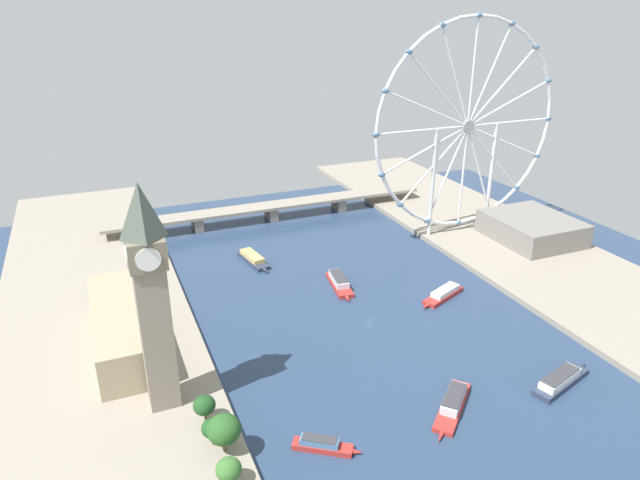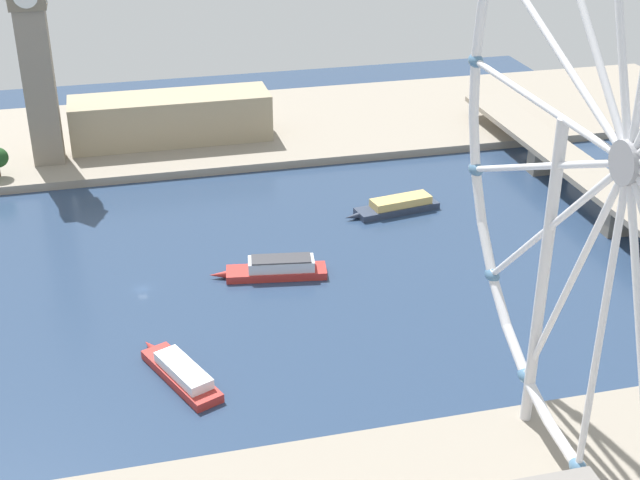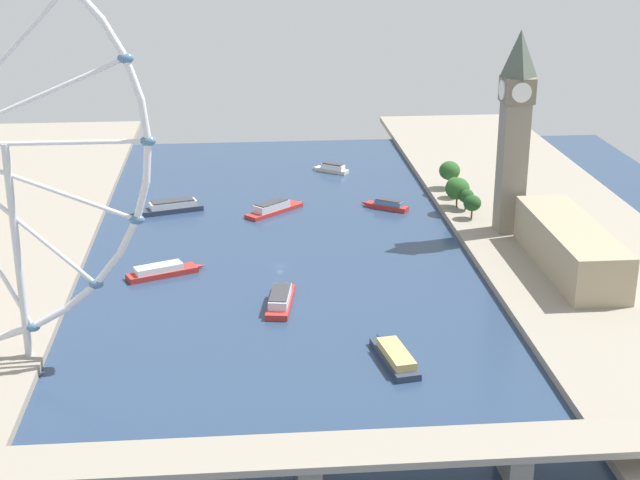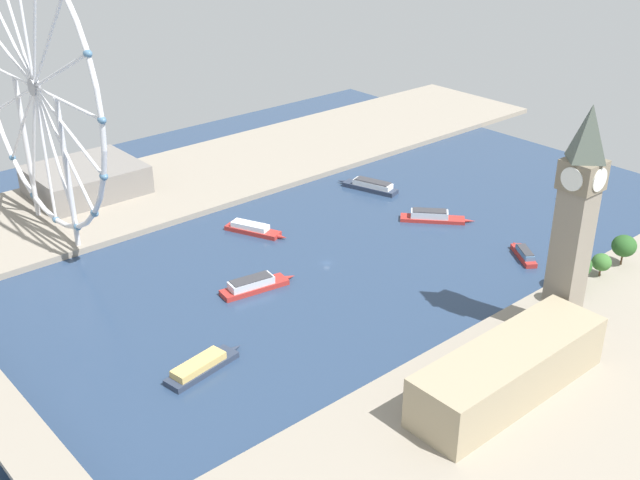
# 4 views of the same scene
# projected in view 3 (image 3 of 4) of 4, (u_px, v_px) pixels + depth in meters

# --- Properties ---
(ground_plane) EXTENTS (418.34, 418.34, 0.00)m
(ground_plane) POSITION_uv_depth(u_px,v_px,m) (280.00, 266.00, 381.76)
(ground_plane) COLOR navy
(riverbank_left) EXTENTS (90.00, 520.00, 3.00)m
(riverbank_left) POSITION_uv_depth(u_px,v_px,m) (578.00, 253.00, 391.39)
(riverbank_left) COLOR gray
(riverbank_left) RESTS_ON ground_plane
(clock_tower) EXTENTS (13.62, 13.62, 86.91)m
(clock_tower) POSITION_uv_depth(u_px,v_px,m) (514.00, 129.00, 399.08)
(clock_tower) COLOR gray
(clock_tower) RESTS_ON riverbank_left
(parliament_block) EXTENTS (22.00, 77.58, 18.14)m
(parliament_block) POSITION_uv_depth(u_px,v_px,m) (570.00, 247.00, 368.45)
(parliament_block) COLOR tan
(parliament_block) RESTS_ON riverbank_left
(tree_row_embankment) EXTENTS (14.04, 57.39, 14.28)m
(tree_row_embankment) POSITION_uv_depth(u_px,v_px,m) (457.00, 185.00, 450.43)
(tree_row_embankment) COLOR #513823
(tree_row_embankment) RESTS_ON riverbank_left
(river_bridge) EXTENTS (230.34, 16.32, 10.85)m
(river_bridge) POSITION_uv_depth(u_px,v_px,m) (308.00, 457.00, 235.61)
(river_bridge) COLOR gray
(river_bridge) RESTS_ON ground_plane
(tour_boat_0) EXTENTS (30.67, 28.50, 5.66)m
(tour_boat_0) POSITION_uv_depth(u_px,v_px,m) (274.00, 208.00, 446.24)
(tour_boat_0) COLOR #B22D28
(tour_boat_0) RESTS_ON ground_plane
(tour_boat_1) EXTENTS (12.38, 34.57, 5.81)m
(tour_boat_1) POSITION_uv_depth(u_px,v_px,m) (280.00, 299.00, 344.34)
(tour_boat_1) COLOR #B22D28
(tour_boat_1) RESTS_ON ground_plane
(tour_boat_2) EXTENTS (31.88, 17.58, 4.78)m
(tour_boat_2) POSITION_uv_depth(u_px,v_px,m) (162.00, 271.00, 371.38)
(tour_boat_2) COLOR #B22D28
(tour_boat_2) RESTS_ON ground_plane
(tour_boat_3) EXTENTS (12.61, 34.09, 4.84)m
(tour_boat_3) POSITION_uv_depth(u_px,v_px,m) (395.00, 356.00, 302.04)
(tour_boat_3) COLOR #2D384C
(tour_boat_3) RESTS_ON ground_plane
(tour_boat_4) EXTENTS (22.42, 16.85, 4.77)m
(tour_boat_4) POSITION_uv_depth(u_px,v_px,m) (387.00, 205.00, 451.83)
(tour_boat_4) COLOR #B22D28
(tour_boat_4) RESTS_ON ground_plane
(tour_boat_5) EXTENTS (20.12, 15.63, 4.99)m
(tour_boat_5) POSITION_uv_depth(u_px,v_px,m) (332.00, 168.00, 512.96)
(tour_boat_5) COLOR beige
(tour_boat_5) RESTS_ON ground_plane
(tour_boat_6) EXTENTS (35.97, 16.39, 5.78)m
(tour_boat_6) POSITION_uv_depth(u_px,v_px,m) (170.00, 207.00, 446.75)
(tour_boat_6) COLOR #2D384C
(tour_boat_6) RESTS_ON ground_plane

